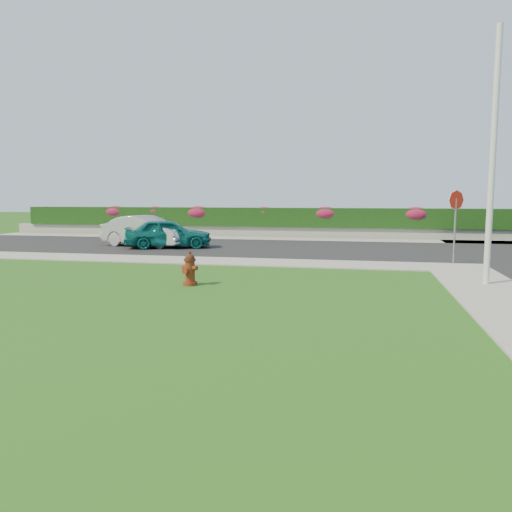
% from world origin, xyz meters
% --- Properties ---
extents(ground, '(120.00, 120.00, 0.00)m').
position_xyz_m(ground, '(0.00, 0.00, 0.00)').
color(ground, black).
rests_on(ground, ground).
extents(street_far, '(26.00, 8.00, 0.04)m').
position_xyz_m(street_far, '(-5.00, 14.00, 0.02)').
color(street_far, black).
rests_on(street_far, ground).
extents(sidewalk_far, '(24.00, 2.00, 0.04)m').
position_xyz_m(sidewalk_far, '(-6.00, 9.00, 0.02)').
color(sidewalk_far, gray).
rests_on(sidewalk_far, ground).
extents(curb_corner, '(2.00, 2.00, 0.04)m').
position_xyz_m(curb_corner, '(7.00, 9.00, 0.02)').
color(curb_corner, gray).
rests_on(curb_corner, ground).
extents(sidewalk_beyond, '(34.00, 2.00, 0.04)m').
position_xyz_m(sidewalk_beyond, '(-1.00, 19.00, 0.02)').
color(sidewalk_beyond, gray).
rests_on(sidewalk_beyond, ground).
extents(retaining_wall, '(34.00, 0.40, 0.60)m').
position_xyz_m(retaining_wall, '(-1.00, 20.50, 0.30)').
color(retaining_wall, gray).
rests_on(retaining_wall, ground).
extents(hedge, '(32.00, 0.90, 1.10)m').
position_xyz_m(hedge, '(-1.00, 20.60, 1.15)').
color(hedge, black).
rests_on(hedge, retaining_wall).
extents(fire_hydrant, '(0.47, 0.45, 0.90)m').
position_xyz_m(fire_hydrant, '(-0.60, 4.17, 0.43)').
color(fire_hydrant, '#4D0F0C').
rests_on(fire_hydrant, ground).
extents(sedan_teal, '(4.16, 2.75, 1.32)m').
position_xyz_m(sedan_teal, '(-4.70, 12.92, 0.70)').
color(sedan_teal, '#0C5C59').
rests_on(sedan_teal, street_far).
extents(sedan_silver, '(4.56, 2.48, 1.42)m').
position_xyz_m(sedan_silver, '(-5.98, 13.38, 0.75)').
color(sedan_silver, '#A7A9AF').
rests_on(sedan_silver, street_far).
extents(utility_pole, '(0.16, 0.16, 6.68)m').
position_xyz_m(utility_pole, '(7.13, 5.81, 3.34)').
color(utility_pole, silver).
rests_on(utility_pole, ground).
extents(stop_sign, '(0.57, 0.44, 2.58)m').
position_xyz_m(stop_sign, '(7.00, 9.93, 1.92)').
color(stop_sign, slate).
rests_on(stop_sign, ground).
extents(flower_clump_a, '(1.44, 0.92, 0.72)m').
position_xyz_m(flower_clump_a, '(-11.24, 20.50, 1.41)').
color(flower_clump_a, '#A01B37').
rests_on(flower_clump_a, hedge).
extents(flower_clump_b, '(1.16, 0.74, 0.58)m').
position_xyz_m(flower_clump_b, '(-8.57, 20.50, 1.47)').
color(flower_clump_b, '#A01B37').
rests_on(flower_clump_b, hedge).
extents(flower_clump_c, '(1.54, 0.99, 0.77)m').
position_xyz_m(flower_clump_c, '(-5.80, 20.50, 1.39)').
color(flower_clump_c, '#A01B37').
rests_on(flower_clump_c, hedge).
extents(flower_clump_d, '(1.12, 0.72, 0.56)m').
position_xyz_m(flower_clump_d, '(-1.76, 20.50, 1.48)').
color(flower_clump_d, '#A01B37').
rests_on(flower_clump_d, hedge).
extents(flower_clump_e, '(1.50, 0.96, 0.75)m').
position_xyz_m(flower_clump_e, '(1.83, 20.50, 1.40)').
color(flower_clump_e, '#A01B37').
rests_on(flower_clump_e, hedge).
extents(flower_clump_f, '(1.55, 1.00, 0.78)m').
position_xyz_m(flower_clump_f, '(6.76, 20.50, 1.39)').
color(flower_clump_f, '#A01B37').
rests_on(flower_clump_f, hedge).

